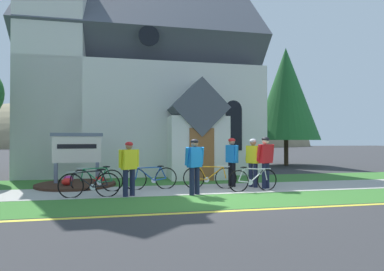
# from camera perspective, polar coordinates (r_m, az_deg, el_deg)

# --- Properties ---
(ground) EXTENTS (140.00, 140.00, 0.00)m
(ground) POSITION_cam_1_polar(r_m,az_deg,el_deg) (13.13, 0.23, -7.92)
(ground) COLOR #333335
(sidewalk_slab) EXTENTS (32.00, 2.13, 0.01)m
(sidewalk_slab) POSITION_cam_1_polar(r_m,az_deg,el_deg) (10.50, -6.34, -9.68)
(sidewalk_slab) COLOR #A8A59E
(sidewalk_slab) RESTS_ON ground
(grass_verge) EXTENTS (32.00, 2.09, 0.01)m
(grass_verge) POSITION_cam_1_polar(r_m,az_deg,el_deg) (8.43, -5.01, -11.89)
(grass_verge) COLOR #38722D
(grass_verge) RESTS_ON ground
(church_lawn) EXTENTS (24.00, 2.63, 0.01)m
(church_lawn) POSITION_cam_1_polar(r_m,az_deg,el_deg) (12.85, -7.31, -8.05)
(church_lawn) COLOR #38722D
(church_lawn) RESTS_ON ground
(curb_paint_stripe) EXTENTS (28.00, 0.16, 0.01)m
(curb_paint_stripe) POSITION_cam_1_polar(r_m,az_deg,el_deg) (7.27, -3.91, -13.69)
(curb_paint_stripe) COLOR yellow
(curb_paint_stripe) RESTS_ON ground
(church_building) EXTENTS (11.56, 10.67, 13.21)m
(church_building) POSITION_cam_1_polar(r_m,az_deg,el_deg) (18.38, -9.68, 8.82)
(church_building) COLOR silver
(church_building) RESTS_ON ground
(church_sign) EXTENTS (1.80, 0.25, 1.88)m
(church_sign) POSITION_cam_1_polar(r_m,az_deg,el_deg) (12.26, -19.73, -2.53)
(church_sign) COLOR slate
(church_sign) RESTS_ON ground
(flower_bed) EXTENTS (2.73, 2.73, 0.34)m
(flower_bed) POSITION_cam_1_polar(r_m,az_deg,el_deg) (12.15, -19.85, -8.12)
(flower_bed) COLOR #382319
(flower_bed) RESTS_ON ground
(bicycle_green) EXTENTS (1.67, 0.38, 0.82)m
(bicycle_green) POSITION_cam_1_polar(r_m,az_deg,el_deg) (10.68, -16.56, -7.54)
(bicycle_green) COLOR black
(bicycle_green) RESTS_ON ground
(bicycle_blue) EXTENTS (1.74, 0.16, 0.80)m
(bicycle_blue) POSITION_cam_1_polar(r_m,az_deg,el_deg) (10.72, -7.27, -7.49)
(bicycle_blue) COLOR black
(bicycle_blue) RESTS_ON ground
(bicycle_orange) EXTENTS (1.74, 0.54, 0.80)m
(bicycle_orange) POSITION_cam_1_polar(r_m,az_deg,el_deg) (10.86, 3.13, -7.42)
(bicycle_orange) COLOR black
(bicycle_orange) RESTS_ON ground
(bicycle_silver) EXTENTS (1.69, 0.18, 0.80)m
(bicycle_silver) POSITION_cam_1_polar(r_m,az_deg,el_deg) (10.47, 10.73, -7.72)
(bicycle_silver) COLOR black
(bicycle_silver) RESTS_ON ground
(bicycle_red) EXTENTS (1.71, 0.09, 0.82)m
(bicycle_red) POSITION_cam_1_polar(r_m,az_deg,el_deg) (9.63, -17.72, -8.26)
(bicycle_red) COLOR black
(bicycle_red) RESTS_ON ground
(cyclist_in_green_jersey) EXTENTS (0.65, 0.39, 1.73)m
(cyclist_in_green_jersey) POSITION_cam_1_polar(r_m,az_deg,el_deg) (11.04, 12.93, -3.92)
(cyclist_in_green_jersey) COLOR #191E38
(cyclist_in_green_jersey) RESTS_ON ground
(cyclist_in_yellow_jersey) EXTENTS (0.35, 0.71, 1.69)m
(cyclist_in_yellow_jersey) POSITION_cam_1_polar(r_m,az_deg,el_deg) (11.33, 7.09, -3.99)
(cyclist_in_yellow_jersey) COLOR black
(cyclist_in_yellow_jersey) RESTS_ON ground
(cyclist_in_white_jersey) EXTENTS (0.41, 0.69, 1.67)m
(cyclist_in_white_jersey) POSITION_cam_1_polar(r_m,az_deg,el_deg) (11.27, 10.78, -4.09)
(cyclist_in_white_jersey) COLOR #191E38
(cyclist_in_white_jersey) RESTS_ON ground
(cyclist_in_blue_jersey) EXTENTS (0.61, 0.47, 1.66)m
(cyclist_in_blue_jersey) POSITION_cam_1_polar(r_m,az_deg,el_deg) (9.54, 0.45, -4.76)
(cyclist_in_blue_jersey) COLOR #191E38
(cyclist_in_blue_jersey) RESTS_ON ground
(cyclist_in_red_jersey) EXTENTS (0.58, 0.41, 1.58)m
(cyclist_in_red_jersey) POSITION_cam_1_polar(r_m,az_deg,el_deg) (9.46, -11.12, -5.13)
(cyclist_in_red_jersey) COLOR #191E38
(cyclist_in_red_jersey) RESTS_ON ground
(roadside_conifer) EXTENTS (4.21, 4.21, 7.58)m
(roadside_conifer) POSITION_cam_1_polar(r_m,az_deg,el_deg) (21.66, 16.34, 7.11)
(roadside_conifer) COLOR #3D2D1E
(roadside_conifer) RESTS_ON ground
(distant_hill) EXTENTS (98.51, 42.12, 23.01)m
(distant_hill) POSITION_cam_1_polar(r_m,az_deg,el_deg) (80.81, -12.02, -1.95)
(distant_hill) COLOR #847A5B
(distant_hill) RESTS_ON ground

